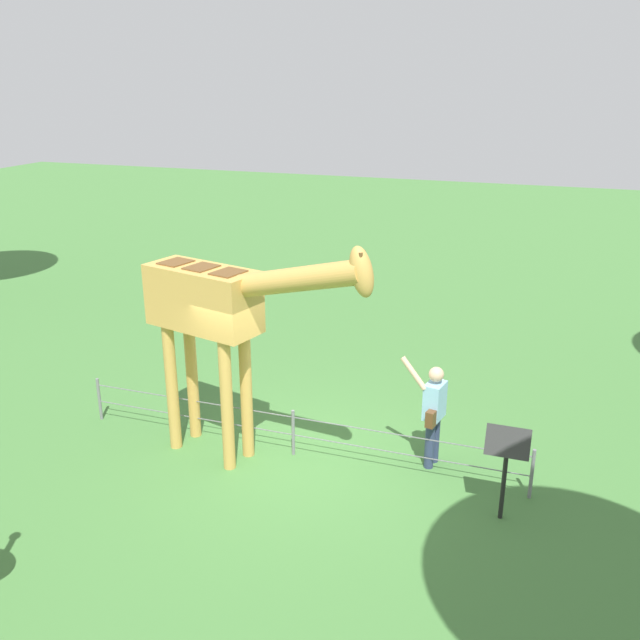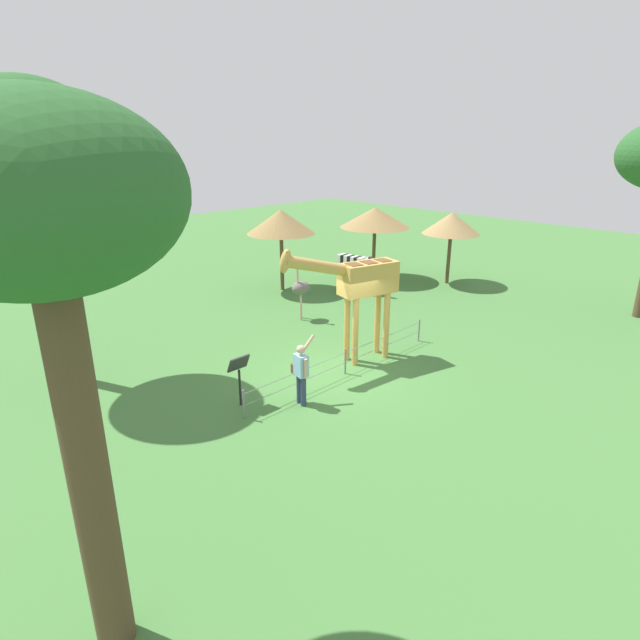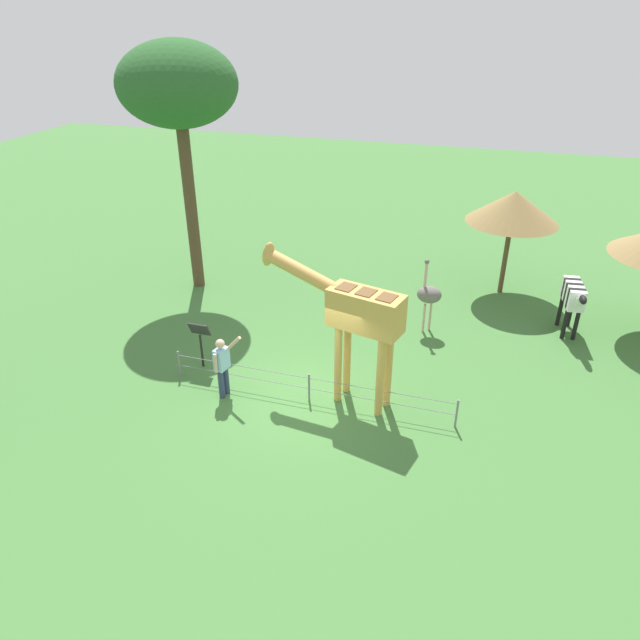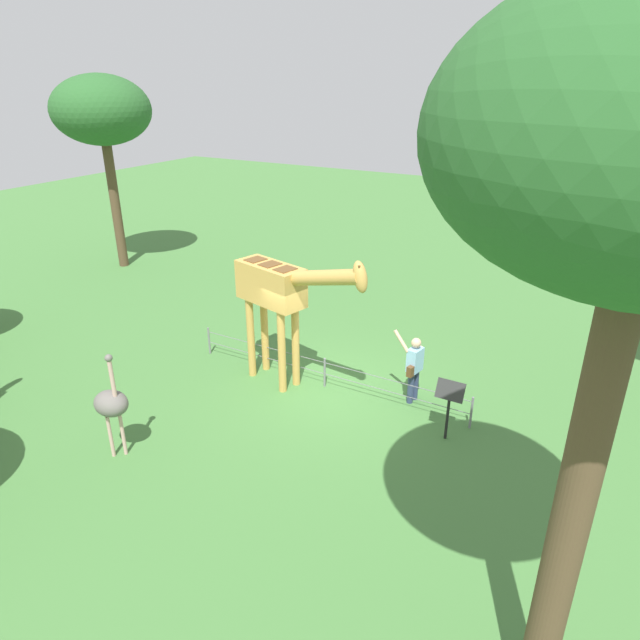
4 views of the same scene
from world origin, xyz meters
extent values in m
plane|color=#427538|center=(0.00, 0.00, 0.00)|extent=(60.00, 60.00, 0.00)
cylinder|color=gold|center=(-0.65, -0.15, 1.02)|extent=(0.18, 0.18, 2.04)
cylinder|color=gold|center=(-0.76, -0.58, 1.02)|extent=(0.18, 0.18, 2.04)
cylinder|color=gold|center=(-1.72, 0.12, 1.02)|extent=(0.18, 0.18, 2.04)
cylinder|color=gold|center=(-1.83, -0.30, 1.02)|extent=(0.18, 0.18, 2.04)
cube|color=gold|center=(-1.24, -0.23, 2.49)|extent=(1.82, 1.10, 0.90)
cube|color=brown|center=(-0.75, -0.35, 2.95)|extent=(0.46, 0.52, 0.02)
cube|color=brown|center=(-1.24, -0.23, 2.95)|extent=(0.46, 0.52, 0.02)
cube|color=brown|center=(-1.72, -0.10, 2.95)|extent=(0.46, 0.52, 0.02)
cylinder|color=gold|center=(0.32, -0.63, 3.02)|extent=(2.12, 0.83, 0.84)
ellipsoid|color=gold|center=(1.30, -0.88, 3.29)|extent=(0.48, 0.36, 0.69)
cylinder|color=brown|center=(1.30, -0.82, 3.47)|extent=(0.05, 0.05, 0.14)
cylinder|color=brown|center=(1.30, -0.94, 3.47)|extent=(0.05, 0.05, 0.14)
cylinder|color=navy|center=(2.03, 0.40, 0.39)|extent=(0.14, 0.14, 0.78)
cylinder|color=navy|center=(2.07, 0.60, 0.39)|extent=(0.14, 0.14, 0.78)
cube|color=#8CBFE0|center=(2.05, 0.50, 1.06)|extent=(0.31, 0.40, 0.55)
sphere|color=#D8AD8C|center=(2.05, 0.50, 1.47)|extent=(0.22, 0.22, 0.22)
cylinder|color=#D8AD8C|center=(1.74, 0.40, 1.49)|extent=(0.43, 0.17, 0.46)
cylinder|color=#D8AD8C|center=(2.10, 0.72, 1.05)|extent=(0.08, 0.08, 0.50)
cube|color=brown|center=(2.06, 0.28, 0.88)|extent=(0.16, 0.22, 0.24)
cylinder|color=#CC9E93|center=(-2.15, -4.11, 0.45)|extent=(0.07, 0.07, 0.90)
cylinder|color=#CC9E93|center=(-2.31, -4.27, 0.45)|extent=(0.07, 0.07, 0.90)
ellipsoid|color=#66605B|center=(-2.23, -4.19, 1.18)|extent=(0.70, 0.56, 0.49)
cylinder|color=#CC9E93|center=(-2.08, -4.19, 1.73)|extent=(0.08, 0.08, 0.80)
sphere|color=#66605B|center=(-2.08, -4.19, 2.18)|extent=(0.14, 0.14, 0.14)
cylinder|color=brown|center=(5.67, -5.11, 2.69)|extent=(0.38, 0.38, 5.37)
cylinder|color=brown|center=(-11.30, 4.32, 2.33)|extent=(0.35, 0.35, 4.67)
ellipsoid|color=#285B28|center=(-11.30, 4.32, 5.70)|extent=(3.43, 3.43, 2.40)
cylinder|color=black|center=(3.16, -0.52, 0.47)|extent=(0.06, 0.06, 0.95)
cube|color=#2D2D2D|center=(3.16, -0.52, 1.13)|extent=(0.56, 0.21, 0.38)
cylinder|color=slate|center=(-3.50, 0.08, 0.38)|extent=(0.05, 0.05, 0.75)
cylinder|color=slate|center=(0.00, 0.08, 0.38)|extent=(0.05, 0.05, 0.75)
cylinder|color=slate|center=(3.50, 0.08, 0.38)|extent=(0.05, 0.05, 0.75)
cube|color=slate|center=(0.00, 0.08, 0.64)|extent=(7.00, 0.01, 0.01)
cube|color=slate|center=(0.00, 0.08, 0.34)|extent=(7.00, 0.01, 0.01)
camera|label=1|loc=(3.45, -8.56, 5.51)|focal=38.63mm
camera|label=2|loc=(9.81, 9.07, 6.35)|focal=29.22mm
camera|label=3|loc=(-3.64, 11.01, 8.49)|focal=32.66mm
camera|label=4|loc=(5.59, -10.08, 6.85)|focal=31.38mm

